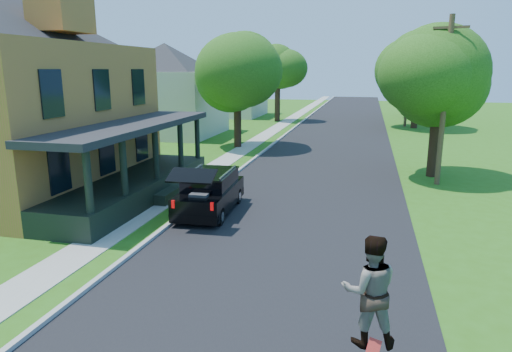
% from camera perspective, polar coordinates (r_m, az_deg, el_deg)
% --- Properties ---
extents(ground, '(140.00, 140.00, 0.00)m').
position_cam_1_polar(ground, '(11.83, 1.11, -12.87)').
color(ground, '#2E6013').
rests_on(ground, ground).
extents(street, '(8.00, 120.00, 0.02)m').
position_cam_1_polar(street, '(30.90, 9.25, 3.36)').
color(street, black).
rests_on(street, ground).
extents(curb, '(0.15, 120.00, 0.12)m').
position_cam_1_polar(curb, '(31.47, 1.87, 3.70)').
color(curb, '#9F9F9A').
rests_on(curb, ground).
extents(sidewalk, '(1.30, 120.00, 0.03)m').
position_cam_1_polar(sidewalk, '(31.81, -0.87, 3.81)').
color(sidewalk, gray).
rests_on(sidewalk, ground).
extents(front_walk, '(6.50, 1.20, 0.03)m').
position_cam_1_polar(front_walk, '(20.84, -21.36, -2.16)').
color(front_walk, gray).
rests_on(front_walk, ground).
extents(neighbor_house_mid, '(12.78, 12.78, 8.30)m').
position_cam_1_polar(neighbor_house_mid, '(37.85, -11.20, 11.45)').
color(neighbor_house_mid, beige).
rests_on(neighbor_house_mid, ground).
extents(neighbor_house_far, '(12.78, 12.78, 8.30)m').
position_cam_1_polar(neighbor_house_far, '(52.81, -3.80, 12.10)').
color(neighbor_house_far, beige).
rests_on(neighbor_house_far, ground).
extents(black_suv, '(1.84, 4.40, 2.02)m').
position_cam_1_polar(black_suv, '(16.91, -5.79, -2.04)').
color(black_suv, black).
rests_on(black_suv, ground).
extents(skateboarder, '(1.09, 0.91, 2.00)m').
position_cam_1_polar(skateboarder, '(8.25, 14.03, -13.71)').
color(skateboarder, black).
rests_on(skateboarder, ground).
extents(tree_left_mid, '(6.93, 6.76, 8.04)m').
position_cam_1_polar(tree_left_mid, '(30.90, -2.45, 13.05)').
color(tree_left_mid, black).
rests_on(tree_left_mid, ground).
extents(tree_left_far, '(6.70, 6.42, 8.36)m').
position_cam_1_polar(tree_left_far, '(46.80, 2.68, 13.63)').
color(tree_left_far, black).
rests_on(tree_left_far, ground).
extents(tree_right_near, '(4.97, 4.77, 7.41)m').
position_cam_1_polar(tree_right_near, '(23.83, 21.94, 11.54)').
color(tree_right_near, black).
rests_on(tree_right_near, ground).
extents(tree_right_mid, '(6.45, 6.40, 9.33)m').
position_cam_1_polar(tree_right_mid, '(43.65, 19.66, 13.49)').
color(tree_right_mid, black).
rests_on(tree_right_mid, ground).
extents(tree_right_far, '(5.40, 5.23, 8.13)m').
position_cam_1_polar(tree_right_far, '(53.73, 19.43, 12.63)').
color(tree_right_far, black).
rests_on(tree_right_far, ground).
extents(utility_pole_near, '(1.45, 0.47, 7.50)m').
position_cam_1_polar(utility_pole_near, '(22.20, 22.51, 8.82)').
color(utility_pole_near, '#493922').
rests_on(utility_pole_near, ground).
extents(utility_pole_far, '(1.55, 0.42, 8.52)m').
position_cam_1_polar(utility_pole_far, '(44.53, 18.49, 11.52)').
color(utility_pole_far, '#493922').
rests_on(utility_pole_far, ground).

